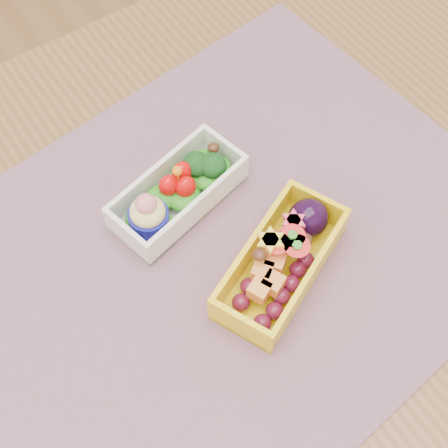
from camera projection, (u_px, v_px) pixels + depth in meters
ground at (251, 422)px, 1.32m from camera, size 3.00×3.00×0.00m
table at (272, 289)px, 0.75m from camera, size 1.20×0.80×0.75m
placemat at (221, 250)px, 0.67m from camera, size 0.64×0.52×0.00m
bento_white at (178, 193)px, 0.67m from camera, size 0.16×0.10×0.06m
bento_yellow at (283, 260)px, 0.63m from camera, size 0.17×0.13×0.05m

